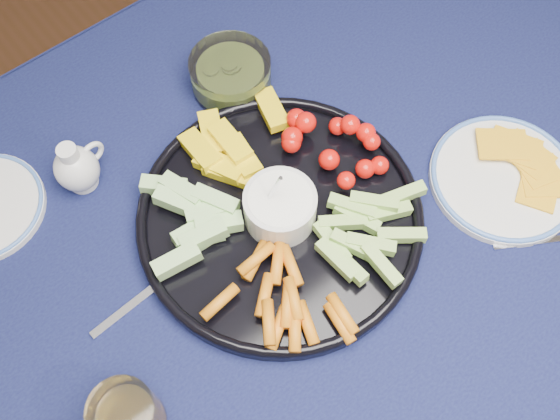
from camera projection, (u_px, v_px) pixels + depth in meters
dining_table at (285, 276)px, 0.95m from camera, size 1.67×1.07×0.75m
crudite_platter at (278, 215)px, 0.87m from camera, size 0.40×0.40×0.13m
creamer_pitcher at (77, 168)px, 0.89m from camera, size 0.08×0.06×0.09m
pickle_bowl at (231, 75)px, 0.98m from camera, size 0.13×0.13×0.06m
cheese_plate at (504, 177)px, 0.91m from camera, size 0.22×0.22×0.03m
juice_tumbler at (129, 417)px, 0.73m from camera, size 0.08×0.08×0.09m
fork_left at (160, 284)px, 0.85m from camera, size 0.19×0.03×0.00m
fork_right at (554, 239)px, 0.88m from camera, size 0.14×0.09×0.00m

